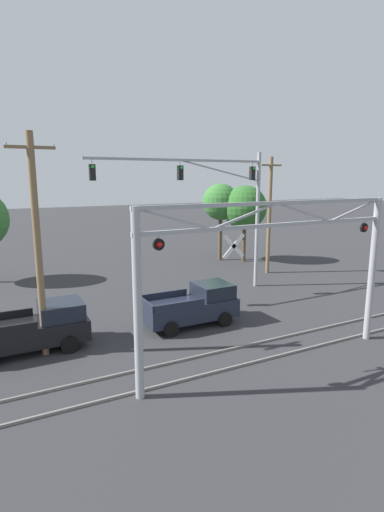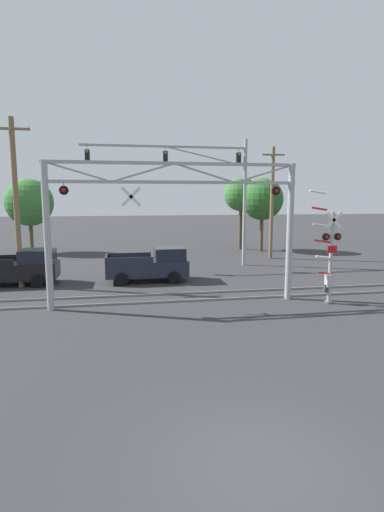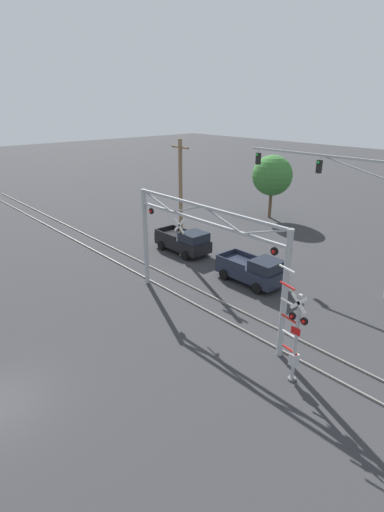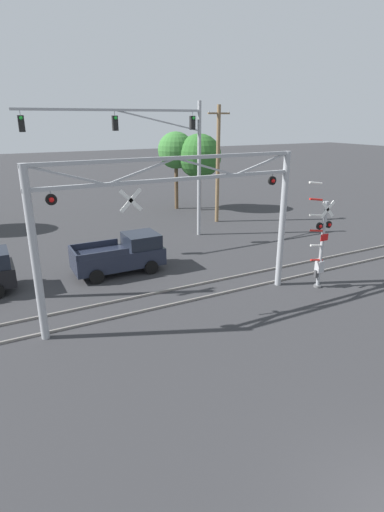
{
  "view_description": "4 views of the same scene",
  "coord_description": "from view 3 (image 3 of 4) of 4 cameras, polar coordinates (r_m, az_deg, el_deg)",
  "views": [
    {
      "loc": [
        -9.34,
        -0.25,
        7.15
      ],
      "look_at": [
        -1.82,
        14.41,
        3.88
      ],
      "focal_mm": 28.0,
      "sensor_mm": 36.0,
      "label": 1
    },
    {
      "loc": [
        -2.33,
        -6.17,
        4.78
      ],
      "look_at": [
        1.09,
        13.07,
        1.9
      ],
      "focal_mm": 28.0,
      "sensor_mm": 36.0,
      "label": 2
    },
    {
      "loc": [
        14.63,
        -2.56,
        11.34
      ],
      "look_at": [
        -1.53,
        11.78,
        2.89
      ],
      "focal_mm": 28.0,
      "sensor_mm": 36.0,
      "label": 3
    },
    {
      "loc": [
        -6.56,
        -2.68,
        7.63
      ],
      "look_at": [
        1.6,
        12.97,
        1.54
      ],
      "focal_mm": 28.0,
      "sensor_mm": 36.0,
      "label": 4
    }
  ],
  "objects": [
    {
      "name": "background_tree_far_left_verge",
      "position": [
        41.42,
        11.39,
        11.21
      ],
      "size": [
        4.02,
        4.02,
        6.36
      ],
      "color": "brown",
      "rests_on": "ground_plane"
    },
    {
      "name": "utility_pole_left",
      "position": [
        29.9,
        -1.63,
        8.25
      ],
      "size": [
        1.8,
        0.28,
        8.83
      ],
      "color": "brown",
      "rests_on": "ground_plane"
    },
    {
      "name": "rail_track_far",
      "position": [
        24.12,
        4.52,
        -6.63
      ],
      "size": [
        80.0,
        0.08,
        0.1
      ],
      "primitive_type": "cube",
      "color": "gray",
      "rests_on": "ground_plane"
    },
    {
      "name": "rail_track_near",
      "position": [
        23.22,
        2.03,
        -7.75
      ],
      "size": [
        80.0,
        0.08,
        0.1
      ],
      "primitive_type": "cube",
      "color": "gray",
      "rests_on": "ground_plane"
    },
    {
      "name": "crossing_signal_mast",
      "position": [
        17.56,
        14.42,
        -11.45
      ],
      "size": [
        1.58,
        0.35,
        5.11
      ],
      "color": "#9EA0A5",
      "rests_on": "ground_plane"
    },
    {
      "name": "traffic_signal_span",
      "position": [
        26.32,
        22.87,
        7.93
      ],
      "size": [
        11.15,
        0.39,
        8.69
      ],
      "color": "#9EA0A5",
      "rests_on": "ground_plane"
    },
    {
      "name": "pickup_truck_lead",
      "position": [
        26.51,
        8.71,
        -2.0
      ],
      "size": [
        4.61,
        2.23,
        1.93
      ],
      "color": "#1E2333",
      "rests_on": "ground_plane"
    },
    {
      "name": "pickup_truck_following",
      "position": [
        31.54,
        -1.08,
        2.1
      ],
      "size": [
        4.81,
        2.23,
        1.93
      ],
      "color": "black",
      "rests_on": "ground_plane"
    },
    {
      "name": "crossing_gantry",
      "position": [
        21.39,
        1.6,
        1.36
      ],
      "size": [
        11.05,
        0.3,
        6.29
      ],
      "color": "#9EA0A5",
      "rests_on": "ground_plane"
    }
  ]
}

